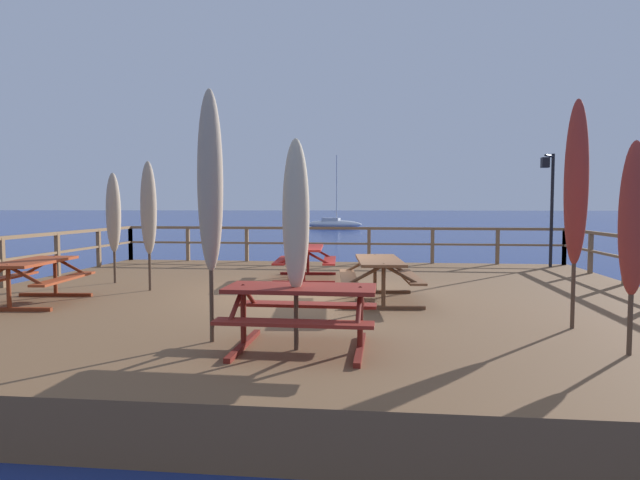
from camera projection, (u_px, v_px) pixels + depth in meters
ground_plane at (315, 324)px, 10.72m from camera, size 600.00×600.00×0.00m
wooden_deck at (315, 309)px, 10.70m from camera, size 13.64×12.15×0.63m
railing_waterside_far at (338, 238)px, 16.50m from camera, size 13.44×0.10×1.09m
railing_side_left at (2, 252)px, 11.36m from camera, size 0.10×11.95×1.09m
picnic_table_front_left at (33, 272)px, 9.54m from camera, size 1.55×1.94×0.78m
picnic_table_mid_centre at (301, 304)px, 6.45m from camera, size 1.80×1.42×0.78m
picnic_table_mid_left at (379, 270)px, 9.79m from camera, size 1.58×2.16×0.78m
picnic_table_back_right at (306, 255)px, 12.75m from camera, size 1.54×2.03×0.78m
patio_umbrella_short_mid at (576, 184)px, 7.46m from camera, size 0.32×0.32×3.20m
patio_umbrella_short_front at (296, 216)px, 6.36m from camera, size 0.32×0.32×2.52m
patio_umbrella_tall_back_left at (149, 209)px, 10.92m from camera, size 0.32×0.32×2.64m
patio_umbrella_tall_mid_right at (210, 182)px, 6.72m from camera, size 0.32×0.32×3.18m
patio_umbrella_tall_mid_left at (634, 220)px, 6.13m from camera, size 0.32×0.32×2.47m
patio_umbrella_short_back at (113, 213)px, 12.00m from camera, size 0.32×0.32×2.47m
lamp_post_hooked at (550, 192)px, 15.07m from camera, size 0.49×0.58×3.20m
sailboat_distant at (334, 224)px, 56.99m from camera, size 6.20×2.70×7.72m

